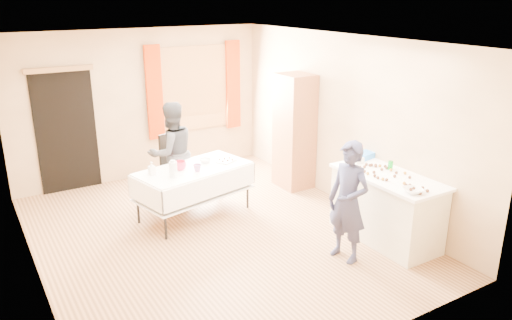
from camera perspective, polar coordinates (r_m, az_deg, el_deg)
floor at (r=6.99m, az=-4.75°, el=-8.45°), size 4.50×5.50×0.02m
ceiling at (r=6.25m, az=-5.40°, el=13.47°), size 4.50×5.50×0.02m
wall_back at (r=8.99m, az=-12.97°, el=6.18°), size 4.50×0.02×2.60m
wall_front at (r=4.35m, az=11.50°, el=-7.09°), size 4.50×0.02×2.60m
wall_left at (r=5.92m, az=-25.04°, el=-1.54°), size 0.02×5.50×2.60m
wall_right at (r=7.73m, az=10.16°, el=4.38°), size 0.02×5.50×2.60m
window_frame at (r=9.26m, az=-7.08°, el=8.14°), size 1.32×0.06×1.52m
window_pane at (r=9.25m, az=-7.04°, el=8.13°), size 1.20×0.02×1.40m
curtain_left at (r=8.93m, az=-11.53°, el=7.52°), size 0.28×0.06×1.65m
curtain_right at (r=9.56m, az=-2.65°, el=8.58°), size 0.28×0.06×1.65m
doorway at (r=8.72m, az=-20.86°, el=3.02°), size 0.95×0.04×2.00m
door_lintel at (r=8.49m, az=-21.61°, el=9.61°), size 1.05×0.06×0.08m
cabinet at (r=8.36m, az=4.40°, el=3.27°), size 0.50×0.60×1.92m
counter at (r=6.86m, az=14.62°, el=-5.29°), size 0.73×1.53×0.91m
party_table at (r=7.39m, az=-7.09°, el=-3.12°), size 1.81×1.19×0.75m
chair at (r=8.31m, az=-8.96°, el=-1.77°), size 0.53×0.53×1.00m
girl at (r=6.14m, az=10.50°, el=-4.74°), size 0.69×0.57×1.52m
woman at (r=7.83m, az=-9.59°, el=0.81°), size 0.88×0.74×1.60m
soda_can at (r=6.89m, az=15.11°, el=-0.60°), size 0.08×0.08×0.12m
mixing_bowl at (r=6.18m, az=17.51°, el=-3.36°), size 0.34×0.34×0.06m
foam_block at (r=7.04m, az=11.59°, el=-0.07°), size 0.16×0.11×0.08m
blue_basket at (r=7.30m, az=12.37°, el=0.55°), size 0.33×0.26×0.08m
pitcher at (r=6.91m, az=-9.44°, el=-1.10°), size 0.14×0.14×0.22m
cup_red at (r=7.20m, az=-8.64°, el=-0.63°), size 0.16×0.16×0.13m
cup_rainbow at (r=7.11m, az=-6.73°, el=-0.90°), size 0.20×0.20×0.10m
small_bowl at (r=7.49m, az=-5.83°, el=-0.06°), size 0.29×0.29×0.05m
pastry_tray at (r=7.50m, az=-3.43°, el=-0.10°), size 0.34×0.31×0.02m
bottle at (r=7.07m, az=-11.83°, el=-0.93°), size 0.10×0.10×0.19m
cake_balls at (r=6.65m, az=14.77°, el=-1.62°), size 0.51×1.14×0.04m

